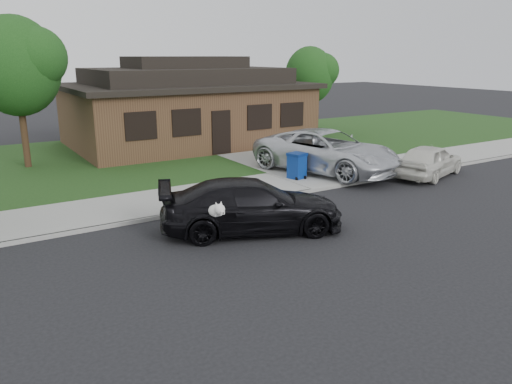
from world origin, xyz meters
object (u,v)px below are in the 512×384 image
sedan (252,206)px  minivan (327,151)px  white_compact (429,160)px  recycling_bin (297,166)px

sedan → minivan: 7.57m
sedan → white_compact: bearing=-58.2°
white_compact → recycling_bin: (-5.12, 2.18, -0.04)m
minivan → recycling_bin: minivan is taller
minivan → white_compact: size_ratio=1.57×
sedan → white_compact: sedan is taller
minivan → white_compact: bearing=-53.2°
white_compact → recycling_bin: bearing=49.5°
white_compact → recycling_bin: white_compact is taller
sedan → minivan: bearing=-34.4°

